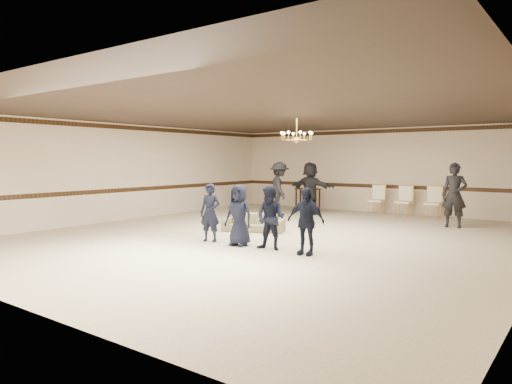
# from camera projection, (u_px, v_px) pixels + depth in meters

# --- Properties ---
(room) EXTENTS (12.01, 14.01, 3.21)m
(room) POSITION_uv_depth(u_px,v_px,m) (276.00, 176.00, 12.19)
(room) COLOR beige
(room) RESTS_ON ground
(chair_rail) EXTENTS (12.00, 0.02, 0.14)m
(chair_rail) POSITION_uv_depth(u_px,v_px,m) (378.00, 186.00, 17.85)
(chair_rail) COLOR #331F0F
(chair_rail) RESTS_ON wall_back
(crown_molding) EXTENTS (12.00, 0.02, 0.14)m
(crown_molding) POSITION_uv_depth(u_px,v_px,m) (379.00, 131.00, 17.71)
(crown_molding) COLOR #331F0F
(crown_molding) RESTS_ON wall_back
(chandelier) EXTENTS (0.94, 0.94, 0.89)m
(chandelier) POSITION_uv_depth(u_px,v_px,m) (297.00, 128.00, 12.91)
(chandelier) COLOR gold
(chandelier) RESTS_ON ceiling
(boy_a) EXTENTS (0.59, 0.47, 1.43)m
(boy_a) POSITION_uv_depth(u_px,v_px,m) (210.00, 213.00, 11.49)
(boy_a) COLOR black
(boy_a) RESTS_ON floor
(boy_b) EXTENTS (0.74, 0.52, 1.43)m
(boy_b) POSITION_uv_depth(u_px,v_px,m) (239.00, 215.00, 10.95)
(boy_b) COLOR black
(boy_b) RESTS_ON floor
(boy_c) EXTENTS (0.76, 0.62, 1.43)m
(boy_c) POSITION_uv_depth(u_px,v_px,m) (271.00, 218.00, 10.42)
(boy_c) COLOR black
(boy_c) RESTS_ON floor
(boy_d) EXTENTS (0.87, 0.43, 1.43)m
(boy_d) POSITION_uv_depth(u_px,v_px,m) (306.00, 221.00, 9.89)
(boy_d) COLOR black
(boy_d) RESTS_ON floor
(settee) EXTENTS (1.84, 1.25, 0.50)m
(settee) POSITION_uv_depth(u_px,v_px,m) (254.00, 222.00, 13.18)
(settee) COLOR #817E56
(settee) RESTS_ON floor
(adult_left) EXTENTS (1.38, 1.39, 1.93)m
(adult_left) POSITION_uv_depth(u_px,v_px,m) (279.00, 188.00, 17.14)
(adult_left) COLOR black
(adult_left) RESTS_ON floor
(adult_mid) EXTENTS (1.81, 0.65, 1.93)m
(adult_mid) POSITION_uv_depth(u_px,v_px,m) (310.00, 188.00, 17.18)
(adult_mid) COLOR black
(adult_mid) RESTS_ON floor
(adult_right) EXTENTS (0.73, 0.50, 1.93)m
(adult_right) POSITION_uv_depth(u_px,v_px,m) (454.00, 195.00, 13.84)
(adult_right) COLOR black
(adult_right) RESTS_ON floor
(banquet_chair_left) EXTENTS (0.54, 0.54, 1.06)m
(banquet_chair_left) POSITION_uv_depth(u_px,v_px,m) (376.00, 200.00, 17.13)
(banquet_chair_left) COLOR white
(banquet_chair_left) RESTS_ON floor
(banquet_chair_mid) EXTENTS (0.55, 0.55, 1.06)m
(banquet_chair_mid) POSITION_uv_depth(u_px,v_px,m) (403.00, 202.00, 16.54)
(banquet_chair_mid) COLOR white
(banquet_chair_mid) RESTS_ON floor
(banquet_chair_right) EXTENTS (0.55, 0.55, 1.06)m
(banquet_chair_right) POSITION_uv_depth(u_px,v_px,m) (432.00, 203.00, 15.95)
(banquet_chair_right) COLOR white
(banquet_chair_right) RESTS_ON floor
(console_table) EXTENTS (1.04, 0.49, 0.85)m
(console_table) POSITION_uv_depth(u_px,v_px,m) (308.00, 199.00, 19.07)
(console_table) COLOR black
(console_table) RESTS_ON floor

